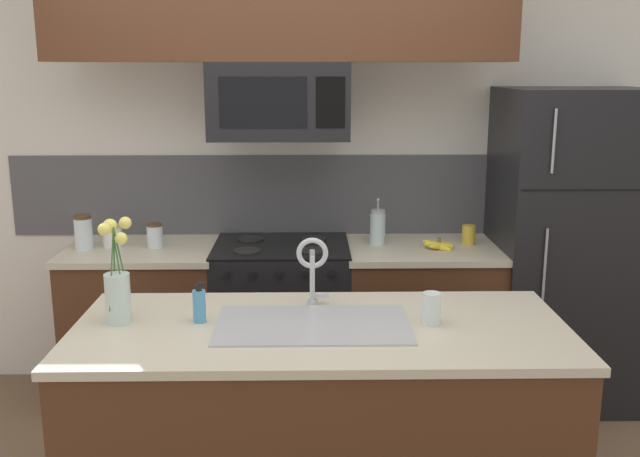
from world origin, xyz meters
TOP-DOWN VIEW (x-y plane):
  - rear_partition at (0.30, 1.28)m, footprint 5.20×0.10m
  - splash_band at (0.00, 1.22)m, footprint 3.23×0.01m
  - back_counter_left at (-0.79, 0.90)m, footprint 0.84×0.65m
  - back_counter_right at (0.80, 0.90)m, footprint 0.87×0.65m
  - stove_range at (0.00, 0.90)m, footprint 0.76×0.64m
  - microwave at (0.00, 0.88)m, footprint 0.74×0.40m
  - upper_cabinet_band at (0.01, 0.85)m, footprint 2.42×0.34m
  - refrigerator at (1.62, 0.92)m, footprint 0.80×0.74m
  - storage_jar_tall at (-1.09, 0.87)m, footprint 0.10×0.10m
  - storage_jar_medium at (-0.95, 0.93)m, footprint 0.11×0.11m
  - storage_jar_short at (-0.71, 0.90)m, footprint 0.09×0.09m
  - banana_bunch at (0.88, 0.84)m, footprint 0.19×0.12m
  - french_press at (0.55, 0.96)m, footprint 0.09×0.09m
  - coffee_tin at (1.07, 0.95)m, footprint 0.08×0.08m
  - island_counter at (0.20, -0.35)m, footprint 1.95×0.85m
  - kitchen_sink at (0.17, -0.35)m, footprint 0.76×0.44m
  - sink_faucet at (0.17, -0.13)m, footprint 0.14×0.14m
  - dish_soap_bottle at (-0.28, -0.30)m, footprint 0.06×0.05m
  - drinking_glass at (0.64, -0.34)m, footprint 0.07×0.07m
  - flower_vase at (-0.60, -0.29)m, footprint 0.12×0.17m

SIDE VIEW (x-z plane):
  - island_counter at x=0.20m, z-range 0.00..0.91m
  - back_counter_right at x=0.80m, z-range 0.00..0.91m
  - back_counter_left at x=-0.79m, z-range 0.00..0.91m
  - stove_range at x=0.00m, z-range 0.00..0.93m
  - kitchen_sink at x=0.17m, z-range 0.76..0.92m
  - refrigerator at x=1.62m, z-range 0.00..1.79m
  - banana_bunch at x=0.88m, z-range 0.89..0.97m
  - coffee_tin at x=1.07m, z-range 0.91..1.02m
  - storage_jar_medium at x=-0.95m, z-range 0.91..1.03m
  - drinking_glass at x=0.64m, z-range 0.91..1.04m
  - storage_jar_short at x=-0.71m, z-range 0.91..1.05m
  - dish_soap_bottle at x=-0.28m, z-range 0.90..1.06m
  - storage_jar_tall at x=-1.09m, z-range 0.91..1.10m
  - french_press at x=0.55m, z-range 0.88..1.14m
  - flower_vase at x=-0.60m, z-range 0.84..1.26m
  - sink_faucet at x=0.17m, z-range 0.95..1.26m
  - splash_band at x=0.00m, z-range 0.91..1.39m
  - rear_partition at x=0.30m, z-range 0.00..2.60m
  - microwave at x=0.00m, z-range 1.52..1.93m
  - upper_cabinet_band at x=0.01m, z-range 1.93..2.53m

